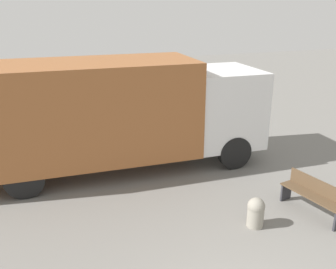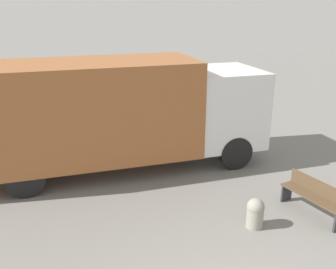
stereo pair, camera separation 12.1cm
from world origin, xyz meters
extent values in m
cube|color=#99592D|center=(-1.26, 7.41, 1.91)|extent=(6.52, 2.81, 2.79)
cube|color=silver|center=(3.03, 7.22, 1.70)|extent=(2.28, 2.53, 2.37)
cylinder|color=black|center=(3.08, 8.33, 0.51)|extent=(1.04, 0.32, 1.03)
cylinder|color=black|center=(2.98, 6.11, 0.51)|extent=(1.04, 0.32, 1.03)
cylinder|color=black|center=(-2.97, 8.59, 0.51)|extent=(1.04, 0.32, 1.03)
cylinder|color=black|center=(-3.07, 6.38, 0.51)|extent=(1.04, 0.32, 1.03)
cube|color=brown|center=(3.39, 3.12, 0.49)|extent=(0.69, 1.71, 0.04)
cube|color=brown|center=(3.57, 3.15, 0.66)|extent=(0.33, 1.65, 0.39)
cube|color=#2D2D33|center=(3.25, 3.89, 0.23)|extent=(0.34, 0.11, 0.47)
cylinder|color=gray|center=(1.83, 3.12, 0.26)|extent=(0.38, 0.38, 0.51)
sphere|color=gray|center=(1.83, 3.12, 0.51)|extent=(0.40, 0.40, 0.40)
camera|label=1|loc=(-2.60, -3.13, 4.85)|focal=40.00mm
camera|label=2|loc=(-2.49, -3.17, 4.85)|focal=40.00mm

